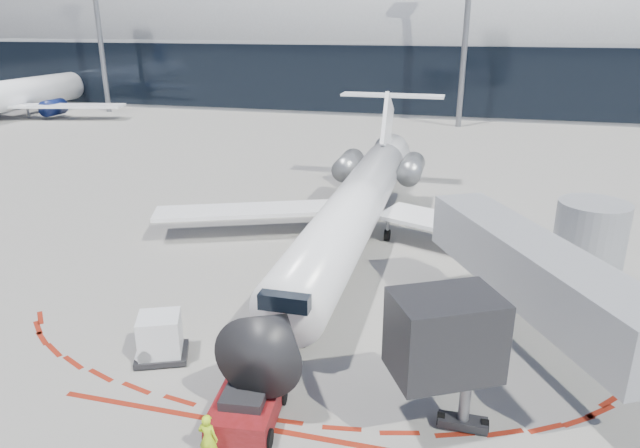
% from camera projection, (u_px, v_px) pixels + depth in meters
% --- Properties ---
extents(ground, '(260.00, 260.00, 0.00)m').
position_uv_depth(ground, '(332.00, 281.00, 29.27)').
color(ground, gray).
rests_on(ground, ground).
extents(apron_centerline, '(0.25, 40.00, 0.01)m').
position_uv_depth(apron_centerline, '(340.00, 266.00, 31.09)').
color(apron_centerline, silver).
rests_on(apron_centerline, ground).
extents(apron_stop_bar, '(14.00, 0.25, 0.01)m').
position_uv_depth(apron_stop_bar, '(251.00, 426.00, 18.78)').
color(apron_stop_bar, maroon).
rests_on(apron_stop_bar, ground).
extents(terminal_building, '(150.00, 24.15, 24.00)m').
position_uv_depth(terminal_building, '(432.00, 49.00, 85.64)').
color(terminal_building, gray).
rests_on(terminal_building, ground).
extents(jet_bridge, '(10.03, 15.20, 4.90)m').
position_uv_depth(jet_bridge, '(549.00, 271.00, 23.21)').
color(jet_bridge, gray).
rests_on(jet_bridge, ground).
extents(light_mast_west, '(0.70, 0.70, 25.00)m').
position_uv_depth(light_mast_west, '(98.00, 21.00, 79.42)').
color(light_mast_west, slate).
rests_on(light_mast_west, ground).
extents(light_mast_centre, '(0.70, 0.70, 25.00)m').
position_uv_depth(light_mast_centre, '(467.00, 22.00, 67.65)').
color(light_mast_centre, slate).
rests_on(light_mast_centre, ground).
extents(regional_jet, '(25.30, 31.19, 7.81)m').
position_uv_depth(regional_jet, '(357.00, 205.00, 32.86)').
color(regional_jet, white).
rests_on(regional_jet, ground).
extents(pushback_tug, '(2.44, 5.14, 1.32)m').
position_uv_depth(pushback_tug, '(247.00, 407.00, 18.82)').
color(pushback_tug, '#600E0D').
rests_on(pushback_tug, ground).
extents(ramp_worker, '(0.64, 0.44, 1.71)m').
position_uv_depth(ramp_worker, '(208.00, 439.00, 16.99)').
color(ramp_worker, '#BEEF19').
rests_on(ramp_worker, ground).
extents(uld_container, '(2.48, 2.33, 1.86)m').
position_uv_depth(uld_container, '(160.00, 338.00, 22.29)').
color(uld_container, black).
rests_on(uld_container, ground).
extents(bg_airliner_0, '(36.81, 38.97, 11.91)m').
position_uv_depth(bg_airliner_0, '(12.00, 73.00, 77.36)').
color(bg_airliner_0, white).
rests_on(bg_airliner_0, ground).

